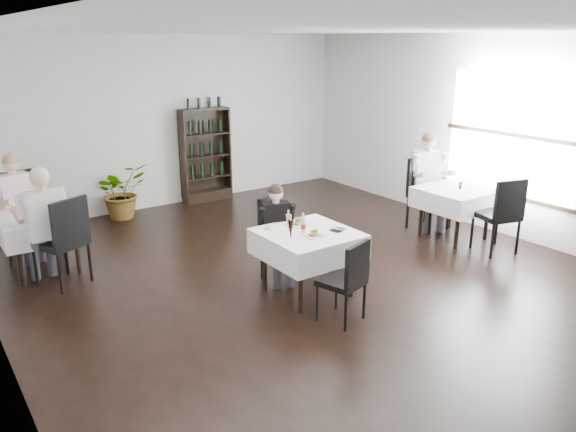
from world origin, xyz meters
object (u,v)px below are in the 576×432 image
Objects in this scene: potted_tree at (121,191)px; wine_shelf at (206,156)px; diner_main at (277,226)px; main_table at (308,244)px.

wine_shelf is at bearing 5.14° from potted_tree.
main_table is at bearing -81.03° from diner_main.
wine_shelf is 3.93m from diner_main.
wine_shelf is 1.72m from potted_tree.
wine_shelf is at bearing 75.54° from diner_main.
wine_shelf reaches higher than potted_tree.
main_table is 0.53m from diner_main.
wine_shelf reaches higher than main_table.
potted_tree is 3.73m from diner_main.
main_table is (-0.90, -4.31, -0.23)m from wine_shelf.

